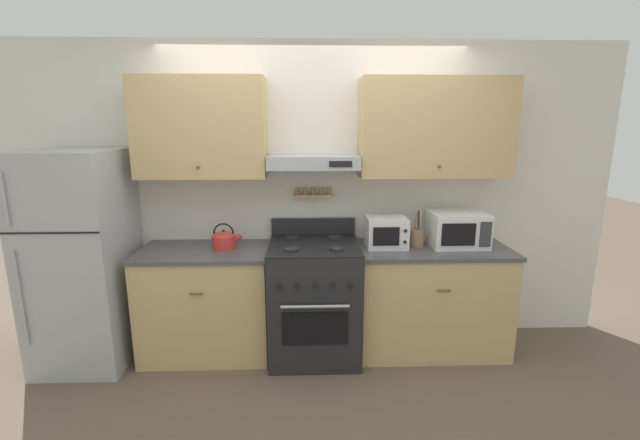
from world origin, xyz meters
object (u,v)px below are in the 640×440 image
(toaster_oven, at_px, (386,232))
(utensil_crock, at_px, (417,237))
(tea_kettle, at_px, (224,239))
(microwave, at_px, (457,229))
(stove_range, at_px, (314,299))
(refrigerator, at_px, (83,259))

(toaster_oven, bearing_deg, utensil_crock, 0.39)
(tea_kettle, xyz_separation_m, microwave, (1.91, 0.02, 0.07))
(stove_range, relative_size, tea_kettle, 4.40)
(refrigerator, bearing_deg, tea_kettle, 5.06)
(refrigerator, height_order, toaster_oven, refrigerator)
(refrigerator, relative_size, toaster_oven, 5.22)
(stove_range, bearing_deg, utensil_crock, 5.15)
(stove_range, height_order, microwave, microwave)
(tea_kettle, bearing_deg, microwave, 0.53)
(microwave, height_order, utensil_crock, utensil_crock)
(tea_kettle, distance_m, microwave, 1.91)
(refrigerator, distance_m, toaster_oven, 2.42)
(stove_range, height_order, tea_kettle, tea_kettle)
(stove_range, bearing_deg, tea_kettle, 173.97)
(utensil_crock, xyz_separation_m, toaster_oven, (-0.26, -0.00, 0.04))
(microwave, distance_m, utensil_crock, 0.34)
(stove_range, bearing_deg, refrigerator, -179.36)
(stove_range, relative_size, toaster_oven, 3.34)
(stove_range, height_order, toaster_oven, toaster_oven)
(utensil_crock, bearing_deg, tea_kettle, -180.00)
(refrigerator, height_order, microwave, refrigerator)
(microwave, relative_size, toaster_oven, 1.37)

